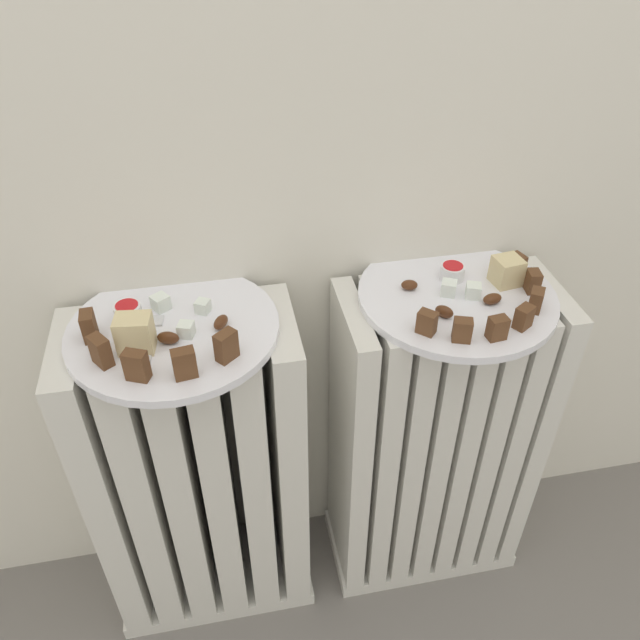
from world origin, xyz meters
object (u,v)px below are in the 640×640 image
plate_right (457,296)px  jam_bowl_left (128,312)px  jam_bowl_right (452,271)px  radiator_left (201,479)px  fork (153,336)px  radiator_right (432,443)px  plate_left (174,329)px

plate_right → jam_bowl_left: bearing=177.0°
jam_bowl_right → jam_bowl_left: bearing=-178.5°
radiator_left → plate_right: plate_right is taller
jam_bowl_right → fork: jam_bowl_right is taller
radiator_left → fork: bearing=-144.4°
jam_bowl_right → fork: size_ratio=0.34×
jam_bowl_left → fork: bearing=-54.3°
radiator_left → radiator_right: bearing=0.0°
radiator_right → jam_bowl_left: bearing=177.0°
radiator_left → fork: size_ratio=5.85×
fork → jam_bowl_right: bearing=7.2°
plate_left → plate_right: 0.40m
plate_right → radiator_right: bearing=-90.0°
jam_bowl_left → fork: jam_bowl_left is taller
jam_bowl_right → radiator_left: bearing=-174.9°
radiator_left → radiator_right: same height
fork → jam_bowl_left: bearing=125.7°
jam_bowl_left → jam_bowl_right: bearing=1.5°
radiator_right → fork: size_ratio=5.85×
radiator_left → fork: fork is taller
jam_bowl_right → fork: (-0.44, -0.06, -0.01)m
radiator_left → radiator_right: size_ratio=1.00×
radiator_right → fork: fork is taller
radiator_right → plate_left: bearing=180.0°
plate_right → jam_bowl_right: bearing=83.0°
radiator_right → plate_left: size_ratio=2.15×
radiator_right → jam_bowl_left: size_ratio=16.69×
plate_left → jam_bowl_right: jam_bowl_right is taller
radiator_right → plate_right: plate_right is taller
radiator_right → radiator_left: bearing=180.0°
jam_bowl_left → radiator_right: bearing=-3.0°
plate_left → jam_bowl_left: 0.07m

